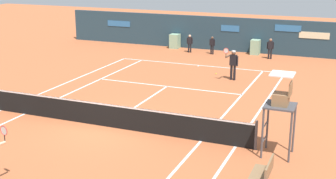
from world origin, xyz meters
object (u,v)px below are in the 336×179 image
umpire_chair (281,102)px  ball_kid_left_post (190,42)px  player_on_baseline (233,62)px  player_bench (263,172)px  ball_kid_centre_post (270,47)px  ball_kid_right_post (212,44)px  tennis_ball_mid_court (216,74)px

umpire_chair → ball_kid_left_post: size_ratio=2.24×
player_on_baseline → player_bench: bearing=114.5°
player_on_baseline → ball_kid_centre_post: (0.90, 6.34, -0.20)m
umpire_chair → player_on_baseline: size_ratio=1.53×
ball_kid_centre_post → ball_kid_right_post: (-4.02, 0.00, -0.07)m
player_bench → player_on_baseline: (-3.94, 11.69, 0.49)m
tennis_ball_mid_court → ball_kid_left_post: bearing=123.4°
player_on_baseline → ball_kid_left_post: bearing=-47.1°
ball_kid_right_post → player_bench: bearing=120.4°
ball_kid_centre_post → player_bench: bearing=88.5°
umpire_chair → player_bench: size_ratio=2.38×
umpire_chair → ball_kid_right_post: bearing=24.5°
ball_kid_left_post → player_on_baseline: bearing=119.8°
ball_kid_right_post → tennis_ball_mid_court: (1.91, -5.43, -0.69)m
ball_kid_right_post → tennis_ball_mid_court: ball_kid_right_post is taller
player_on_baseline → ball_kid_right_post: 7.07m
ball_kid_left_post → ball_kid_centre_post: bearing=172.7°
ball_kid_left_post → tennis_ball_mid_court: 6.54m
ball_kid_centre_post → ball_kid_left_post: size_ratio=1.08×
player_bench → player_on_baseline: size_ratio=0.64×
ball_kid_centre_post → tennis_ball_mid_court: 5.87m
ball_kid_right_post → ball_kid_left_post: bearing=9.0°
ball_kid_centre_post → ball_kid_right_post: size_ratio=1.09×
umpire_chair → player_on_baseline: bearing=23.3°
ball_kid_left_post → player_bench: bearing=108.5°
umpire_chair → tennis_ball_mid_court: umpire_chair is taller
ball_kid_left_post → tennis_ball_mid_court: size_ratio=18.80×
ball_kid_right_post → ball_kid_left_post: size_ratio=0.99×
umpire_chair → ball_kid_centre_post: (-3.05, 15.50, -1.08)m
umpire_chair → tennis_ball_mid_court: size_ratio=42.11×
ball_kid_centre_post → ball_kid_left_post: bearing=-11.1°
player_bench → ball_kid_centre_post: size_ratio=0.87×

